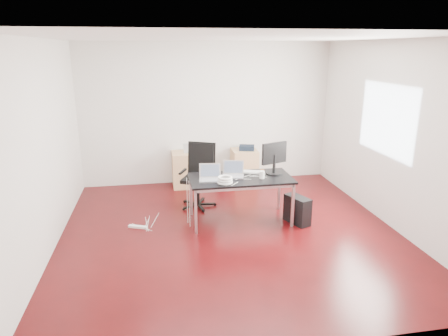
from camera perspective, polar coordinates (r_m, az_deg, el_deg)
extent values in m
plane|color=#360608|center=(6.11, 0.90, -9.13)|extent=(5.00, 5.00, 0.00)
plane|color=silver|center=(5.50, 1.04, 18.13)|extent=(5.00, 5.00, 0.00)
plane|color=silver|center=(8.07, -2.41, 7.69)|extent=(5.00, 0.00, 5.00)
plane|color=silver|center=(3.33, 9.12, -5.81)|extent=(5.00, 0.00, 5.00)
plane|color=silver|center=(5.74, -24.41, 2.47)|extent=(0.00, 5.00, 5.00)
plane|color=silver|center=(6.58, 22.94, 4.31)|extent=(0.00, 5.00, 5.00)
plane|color=white|center=(6.70, 22.12, 6.36)|extent=(0.00, 1.50, 1.50)
cube|color=black|center=(6.25, 2.39, -1.48)|extent=(1.60, 0.80, 0.03)
cube|color=silver|center=(5.94, -4.06, -6.26)|extent=(0.04, 0.04, 0.70)
cube|color=silver|center=(6.59, -4.70, -3.91)|extent=(0.04, 0.04, 0.70)
cube|color=silver|center=(6.25, 9.80, -5.26)|extent=(0.04, 0.04, 0.70)
cube|color=silver|center=(6.87, 7.87, -3.13)|extent=(0.04, 0.04, 0.70)
cylinder|color=black|center=(6.98, -3.75, -3.68)|extent=(0.06, 0.06, 0.47)
cube|color=black|center=(6.89, -3.79, -1.62)|extent=(0.63, 0.62, 0.06)
cube|color=black|center=(7.01, -3.28, 1.30)|extent=(0.46, 0.28, 0.55)
cube|color=tan|center=(7.99, -5.57, -0.20)|extent=(0.50, 0.50, 0.70)
cube|color=tan|center=(8.17, 2.91, 0.23)|extent=(0.50, 0.50, 0.70)
cube|color=black|center=(6.44, 10.42, -5.90)|extent=(0.36, 0.49, 0.44)
cylinder|color=black|center=(8.03, -0.15, -1.61)|extent=(0.29, 0.29, 0.28)
cube|color=white|center=(6.38, -12.21, -8.22)|extent=(0.30, 0.17, 0.04)
cube|color=silver|center=(6.09, -1.98, -1.75)|extent=(0.36, 0.27, 0.01)
cube|color=silver|center=(6.16, -2.00, -0.37)|extent=(0.33, 0.09, 0.22)
cube|color=#475166|center=(6.16, -1.99, -0.39)|extent=(0.29, 0.07, 0.18)
cube|color=silver|center=(6.26, 1.28, -1.21)|extent=(0.38, 0.31, 0.01)
cube|color=silver|center=(6.34, 1.38, 0.12)|extent=(0.33, 0.14, 0.22)
cube|color=#475166|center=(6.33, 1.39, 0.11)|extent=(0.29, 0.12, 0.18)
cylinder|color=black|center=(6.47, 7.13, -0.73)|extent=(0.26, 0.26, 0.02)
cylinder|color=black|center=(6.42, 7.18, 0.63)|extent=(0.05, 0.05, 0.30)
cube|color=black|center=(6.39, 7.20, 2.13)|extent=(0.44, 0.20, 0.34)
cube|color=#475166|center=(6.41, 7.12, 2.19)|extent=(0.37, 0.14, 0.29)
cube|color=white|center=(6.50, 3.52, -0.53)|extent=(0.46, 0.26, 0.02)
cylinder|color=white|center=(6.20, 5.44, -0.96)|extent=(0.09, 0.09, 0.12)
cylinder|color=brown|center=(6.35, 5.46, -0.63)|extent=(0.09, 0.09, 0.10)
torus|color=white|center=(5.96, 0.14, -2.04)|extent=(0.24, 0.24, 0.04)
torus|color=white|center=(5.95, 0.14, -1.71)|extent=(0.23, 0.23, 0.04)
torus|color=white|center=(5.94, 0.15, -1.39)|extent=(0.22, 0.22, 0.04)
cube|color=white|center=(5.97, 0.67, -2.05)|extent=(0.09, 0.09, 0.03)
cube|color=#9E9E9E|center=(7.85, -5.48, 2.83)|extent=(0.09, 0.08, 0.18)
cube|color=black|center=(8.06, 3.27, 2.91)|extent=(0.35, 0.31, 0.09)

